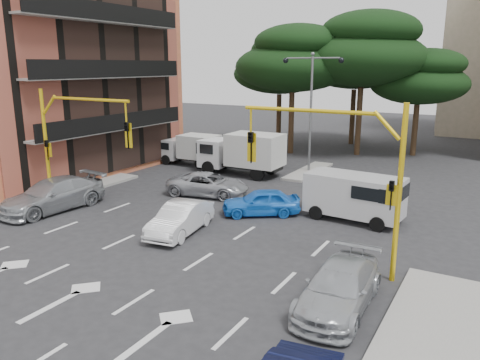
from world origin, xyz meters
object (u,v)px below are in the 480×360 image
at_px(car_silver_wagon, 53,195).
at_px(car_silver_parked, 339,287).
at_px(car_blue_compact, 261,202).
at_px(box_truck_b, 241,154).
at_px(street_lamp_center, 311,91).
at_px(van_white, 354,197).
at_px(signal_mast_left, 69,134).
at_px(car_white_hatch, 180,218).
at_px(box_truck_a, 190,150).
at_px(car_silver_cross_a, 208,184).
at_px(signal_mast_right, 346,163).

bearing_deg(car_silver_wagon, car_silver_parked, -3.25).
distance_m(car_blue_compact, box_truck_b, 8.67).
xyz_separation_m(street_lamp_center, van_white, (5.57, -8.36, -4.33)).
distance_m(car_silver_parked, van_white, 8.56).
relative_size(signal_mast_left, car_white_hatch, 1.48).
distance_m(van_white, box_truck_b, 10.74).
distance_m(car_silver_wagon, box_truck_b, 12.32).
distance_m(car_silver_wagon, van_white, 14.84).
relative_size(car_silver_wagon, box_truck_a, 1.18).
distance_m(signal_mast_left, street_lamp_center, 15.65).
bearing_deg(car_silver_cross_a, street_lamp_center, -29.77).
xyz_separation_m(street_lamp_center, box_truck_b, (-3.65, -2.85, -4.03)).
height_order(van_white, box_truck_b, box_truck_b).
xyz_separation_m(car_silver_wagon, car_silver_cross_a, (5.26, 6.15, -0.15)).
relative_size(car_white_hatch, van_white, 0.92).
bearing_deg(street_lamp_center, signal_mast_right, -64.09).
relative_size(signal_mast_left, box_truck_b, 1.05).
bearing_deg(box_truck_a, box_truck_b, -101.27).
xyz_separation_m(signal_mast_right, car_white_hatch, (-7.22, 0.13, -3.22)).
xyz_separation_m(car_blue_compact, box_truck_a, (-9.88, 7.84, 0.48)).
bearing_deg(car_white_hatch, car_silver_wagon, 175.08).
bearing_deg(car_silver_cross_a, signal_mast_right, -132.58).
distance_m(car_silver_wagon, car_silver_parked, 15.77).
relative_size(street_lamp_center, box_truck_a, 1.70).
height_order(street_lamp_center, van_white, street_lamp_center).
height_order(signal_mast_left, box_truck_a, signal_mast_left).
bearing_deg(car_white_hatch, car_blue_compact, 56.85).
distance_m(signal_mast_left, box_truck_a, 12.43).
relative_size(van_white, box_truck_a, 0.97).
relative_size(car_silver_parked, box_truck_b, 0.80).
bearing_deg(car_silver_cross_a, car_blue_compact, -122.67).
bearing_deg(van_white, box_truck_b, -116.34).
xyz_separation_m(car_white_hatch, car_silver_cross_a, (-2.33, 5.66, -0.03)).
bearing_deg(signal_mast_right, van_white, 102.36).
xyz_separation_m(signal_mast_left, box_truck_a, (-1.65, 12.01, -2.76)).
xyz_separation_m(car_silver_wagon, box_truck_a, (-0.45, 12.36, 0.34)).
distance_m(street_lamp_center, car_white_hatch, 14.68).
relative_size(car_white_hatch, car_silver_wagon, 0.75).
height_order(street_lamp_center, car_white_hatch, street_lamp_center).
bearing_deg(street_lamp_center, car_silver_wagon, -119.12).
bearing_deg(car_white_hatch, box_truck_b, 97.77).
bearing_deg(car_silver_parked, signal_mast_left, 167.39).
relative_size(signal_mast_left, van_white, 1.36).
height_order(signal_mast_right, car_white_hatch, signal_mast_right).
bearing_deg(box_truck_a, car_white_hatch, -147.11).
xyz_separation_m(signal_mast_right, box_truck_a, (-15.26, 12.01, -2.76)).
relative_size(car_blue_compact, box_truck_a, 0.82).
bearing_deg(signal_mast_left, car_silver_wagon, -163.59).
height_order(box_truck_a, box_truck_b, box_truck_b).
distance_m(signal_mast_right, car_silver_wagon, 15.13).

